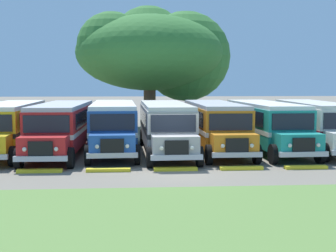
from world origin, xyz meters
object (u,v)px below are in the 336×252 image
(parked_bus_slot_1, at_px, (62,125))
(parked_bus_slot_5, at_px, (266,123))
(parked_bus_slot_0, at_px, (10,125))
(parked_bus_slot_2, at_px, (114,124))
(parked_bus_slot_4, at_px, (215,124))
(broad_shade_tree, at_px, (155,52))
(parked_bus_slot_3, at_px, (165,125))
(parked_bus_slot_6, at_px, (315,123))

(parked_bus_slot_1, relative_size, parked_bus_slot_5, 1.00)
(parked_bus_slot_0, height_order, parked_bus_slot_2, same)
(parked_bus_slot_4, bearing_deg, broad_shade_tree, -168.14)
(parked_bus_slot_0, distance_m, parked_bus_slot_4, 11.95)
(parked_bus_slot_3, xyz_separation_m, broad_shade_tree, (0.02, 13.89, 5.08))
(parked_bus_slot_3, bearing_deg, broad_shade_tree, 178.55)
(parked_bus_slot_3, xyz_separation_m, parked_bus_slot_5, (6.07, 0.49, 0.00))
(parked_bus_slot_3, bearing_deg, parked_bus_slot_5, 93.20)
(parked_bus_slot_0, distance_m, parked_bus_slot_6, 18.18)
(parked_bus_slot_2, bearing_deg, parked_bus_slot_4, 85.98)
(parked_bus_slot_0, xyz_separation_m, parked_bus_slot_5, (15.03, -0.20, 0.00))
(parked_bus_slot_5, bearing_deg, parked_bus_slot_3, -87.32)
(parked_bus_slot_2, bearing_deg, parked_bus_slot_3, 73.46)
(parked_bus_slot_1, distance_m, parked_bus_slot_3, 5.91)
(parked_bus_slot_4, relative_size, broad_shade_tree, 0.81)
(parked_bus_slot_4, height_order, broad_shade_tree, broad_shade_tree)
(parked_bus_slot_5, distance_m, broad_shade_tree, 15.56)
(parked_bus_slot_1, bearing_deg, parked_bus_slot_5, 92.77)
(parked_bus_slot_5, bearing_deg, parked_bus_slot_0, -92.66)
(parked_bus_slot_1, bearing_deg, parked_bus_slot_3, 90.01)
(parked_bus_slot_4, bearing_deg, parked_bus_slot_0, -91.30)
(parked_bus_slot_1, height_order, broad_shade_tree, broad_shade_tree)
(parked_bus_slot_6, height_order, broad_shade_tree, broad_shade_tree)
(parked_bus_slot_0, bearing_deg, parked_bus_slot_2, 89.38)
(parked_bus_slot_0, distance_m, parked_bus_slot_3, 8.98)
(parked_bus_slot_3, bearing_deg, parked_bus_slot_4, 99.21)
(parked_bus_slot_2, bearing_deg, parked_bus_slot_0, -90.76)
(parked_bus_slot_4, distance_m, broad_shade_tree, 14.57)
(parked_bus_slot_1, relative_size, parked_bus_slot_2, 1.00)
(parked_bus_slot_1, height_order, parked_bus_slot_2, same)
(parked_bus_slot_1, distance_m, parked_bus_slot_4, 8.91)
(parked_bus_slot_4, relative_size, parked_bus_slot_5, 1.00)
(parked_bus_slot_0, bearing_deg, parked_bus_slot_5, 87.58)
(parked_bus_slot_0, relative_size, broad_shade_tree, 0.81)
(parked_bus_slot_2, xyz_separation_m, parked_bus_slot_5, (9.08, -0.31, 0.00))
(parked_bus_slot_6, bearing_deg, parked_bus_slot_4, -85.52)
(parked_bus_slot_1, distance_m, parked_bus_slot_2, 2.98)
(parked_bus_slot_2, distance_m, parked_bus_slot_6, 12.23)
(parked_bus_slot_1, relative_size, parked_bus_slot_4, 1.00)
(parked_bus_slot_2, bearing_deg, parked_bus_slot_5, 86.28)
(parked_bus_slot_5, bearing_deg, parked_bus_slot_4, -93.25)
(parked_bus_slot_4, bearing_deg, parked_bus_slot_2, -92.93)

